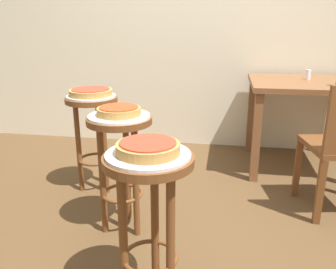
% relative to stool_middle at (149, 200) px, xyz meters
% --- Properties ---
extents(ground_plane, '(6.00, 6.00, 0.00)m').
position_rel_stool_middle_xyz_m(ground_plane, '(0.10, 0.54, -0.50)').
color(ground_plane, brown).
extents(stool_middle, '(0.36, 0.36, 0.69)m').
position_rel_stool_middle_xyz_m(stool_middle, '(0.00, 0.00, 0.00)').
color(stool_middle, brown).
rests_on(stool_middle, ground_plane).
extents(serving_plate_middle, '(0.33, 0.33, 0.01)m').
position_rel_stool_middle_xyz_m(serving_plate_middle, '(0.00, 0.00, 0.19)').
color(serving_plate_middle, silver).
rests_on(serving_plate_middle, stool_middle).
extents(pizza_middle, '(0.25, 0.25, 0.05)m').
position_rel_stool_middle_xyz_m(pizza_middle, '(0.00, 0.00, 0.22)').
color(pizza_middle, '#B78442').
rests_on(pizza_middle, serving_plate_middle).
extents(stool_leftside, '(0.36, 0.36, 0.69)m').
position_rel_stool_middle_xyz_m(stool_leftside, '(-0.28, 0.54, 0.00)').
color(stool_leftside, brown).
rests_on(stool_leftside, ground_plane).
extents(serving_plate_leftside, '(0.34, 0.34, 0.01)m').
position_rel_stool_middle_xyz_m(serving_plate_leftside, '(-0.28, 0.54, 0.19)').
color(serving_plate_leftside, white).
rests_on(serving_plate_leftside, stool_leftside).
extents(pizza_leftside, '(0.24, 0.24, 0.05)m').
position_rel_stool_middle_xyz_m(pizza_leftside, '(-0.28, 0.54, 0.22)').
color(pizza_leftside, '#B78442').
rests_on(pizza_leftside, serving_plate_leftside).
extents(stool_rear, '(0.36, 0.36, 0.69)m').
position_rel_stool_middle_xyz_m(stool_rear, '(-0.63, 1.03, 0.00)').
color(stool_rear, brown).
rests_on(stool_rear, ground_plane).
extents(serving_plate_rear, '(0.34, 0.34, 0.01)m').
position_rel_stool_middle_xyz_m(serving_plate_rear, '(-0.63, 1.03, 0.19)').
color(serving_plate_rear, silver).
rests_on(serving_plate_rear, stool_rear).
extents(pizza_rear, '(0.29, 0.29, 0.05)m').
position_rel_stool_middle_xyz_m(pizza_rear, '(-0.63, 1.03, 0.22)').
color(pizza_rear, tan).
rests_on(pizza_rear, serving_plate_rear).
extents(dining_table, '(0.88, 0.80, 0.73)m').
position_rel_stool_middle_xyz_m(dining_table, '(0.92, 1.69, 0.12)').
color(dining_table, brown).
rests_on(dining_table, ground_plane).
extents(condiment_shaker, '(0.04, 0.04, 0.08)m').
position_rel_stool_middle_xyz_m(condiment_shaker, '(0.93, 1.76, 0.27)').
color(condiment_shaker, white).
rests_on(condiment_shaker, dining_table).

